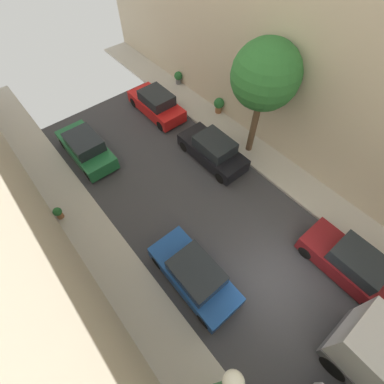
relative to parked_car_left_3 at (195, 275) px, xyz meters
name	(u,v)px	position (x,y,z in m)	size (l,w,h in m)	color
ground	(276,282)	(2.70, -2.32, -0.72)	(32.00, 32.00, 0.00)	#38383D
sidewalk_left	(187,369)	(-2.30, -2.32, -0.64)	(2.00, 44.00, 0.15)	#B7B2A8
sidewalk_right	(342,217)	(7.70, -2.32, -0.64)	(2.00, 44.00, 0.15)	#B7B2A8
parked_car_left_3	(195,275)	(0.00, 0.00, 0.00)	(1.78, 4.20, 1.57)	#194799
parked_car_left_4	(86,148)	(0.00, 9.57, 0.00)	(1.78, 4.20, 1.57)	#1E6638
parked_car_right_0	(351,264)	(5.40, -3.91, 0.00)	(1.78, 4.20, 1.57)	maroon
parked_car_right_1	(213,150)	(5.40, 4.78, 0.00)	(1.78, 4.20, 1.57)	black
parked_car_right_2	(156,104)	(5.40, 10.23, 0.00)	(1.78, 4.20, 1.57)	red
street_tree_1	(265,76)	(7.53, 3.91, 4.11)	(3.25, 3.25, 6.35)	brown
potted_plant_1	(219,104)	(8.47, 7.55, 0.02)	(0.68, 0.68, 1.02)	brown
potted_plant_2	(178,77)	(8.48, 11.83, -0.06)	(0.58, 0.58, 0.88)	slate
potted_plant_3	(58,213)	(-3.06, 6.65, -0.19)	(0.42, 0.42, 0.69)	brown
lamp_post	(224,384)	(-1.90, -3.32, 3.21)	(0.44, 0.44, 5.77)	#26723F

